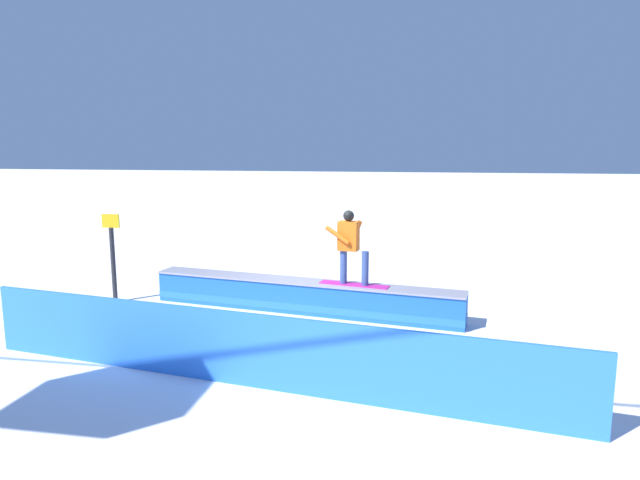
{
  "coord_description": "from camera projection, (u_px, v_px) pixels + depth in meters",
  "views": [
    {
      "loc": [
        -2.23,
        11.28,
        3.5
      ],
      "look_at": [
        -0.55,
        1.1,
        1.74
      ],
      "focal_mm": 31.7,
      "sensor_mm": 36.0,
      "label": 1
    }
  ],
  "objects": [
    {
      "name": "safety_fence",
      "position": [
        252.0,
        350.0,
        8.15
      ],
      "size": [
        9.26,
        1.67,
        1.11
      ],
      "primitive_type": "cube",
      "rotation": [
        0.0,
        0.0,
        -0.17
      ],
      "color": "#2E76EC",
      "rests_on": "ground_plane"
    },
    {
      "name": "snowboarder",
      "position": [
        350.0,
        244.0,
        11.33
      ],
      "size": [
        1.46,
        0.57,
        1.52
      ],
      "color": "#C42291",
      "rests_on": "grind_box"
    },
    {
      "name": "ground_plane",
      "position": [
        303.0,
        312.0,
        11.92
      ],
      "size": [
        120.0,
        120.0,
        0.0
      ],
      "primitive_type": "plane",
      "color": "white"
    },
    {
      "name": "grind_box",
      "position": [
        303.0,
        298.0,
        11.86
      ],
      "size": [
        6.71,
        1.73,
        0.68
      ],
      "color": "blue",
      "rests_on": "ground_plane"
    },
    {
      "name": "trail_marker",
      "position": [
        113.0,
        255.0,
        12.48
      ],
      "size": [
        0.4,
        0.1,
        1.98
      ],
      "color": "#262628",
      "rests_on": "ground_plane"
    }
  ]
}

